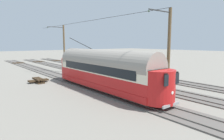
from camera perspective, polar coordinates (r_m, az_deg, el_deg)
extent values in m
plane|color=gray|center=(27.28, 0.16, -2.60)|extent=(220.00, 220.00, 0.00)
cube|color=#56514C|center=(30.59, 7.43, -1.42)|extent=(2.80, 80.00, 0.10)
cube|color=#59544C|center=(30.07, 6.49, -1.40)|extent=(0.07, 80.00, 0.08)
cube|color=#59544C|center=(31.09, 8.35, -1.12)|extent=(0.07, 80.00, 0.08)
cube|color=#382819|center=(57.41, -16.26, 2.73)|extent=(2.50, 0.24, 0.08)
cube|color=#382819|center=(56.81, -16.01, 2.69)|extent=(2.50, 0.24, 0.08)
cube|color=#382819|center=(56.21, -15.75, 2.65)|extent=(2.50, 0.24, 0.08)
cube|color=#382819|center=(55.62, -15.49, 2.60)|extent=(2.50, 0.24, 0.08)
cube|color=#382819|center=(55.02, -15.22, 2.56)|extent=(2.50, 0.24, 0.08)
cube|color=#56514C|center=(27.27, 0.16, -2.50)|extent=(2.80, 80.00, 0.10)
cube|color=#59544C|center=(26.82, -1.04, -2.48)|extent=(0.07, 80.00, 0.08)
cube|color=#59544C|center=(27.70, 1.32, -2.15)|extent=(0.07, 80.00, 0.08)
cube|color=#382819|center=(55.71, -20.99, 2.37)|extent=(2.50, 0.24, 0.08)
cube|color=#382819|center=(55.09, -20.78, 2.33)|extent=(2.50, 0.24, 0.08)
cube|color=#382819|center=(54.48, -20.57, 2.28)|extent=(2.50, 0.24, 0.08)
cube|color=#382819|center=(53.86, -20.35, 2.23)|extent=(2.50, 0.24, 0.08)
cube|color=#382819|center=(53.25, -20.13, 2.18)|extent=(2.50, 0.24, 0.08)
cube|color=#56514C|center=(24.52, -8.95, -3.78)|extent=(2.80, 80.00, 0.10)
cube|color=#59544C|center=(24.16, -10.43, -3.78)|extent=(0.07, 80.00, 0.08)
cube|color=#59544C|center=(24.85, -7.51, -3.38)|extent=(0.07, 80.00, 0.08)
cube|color=#382819|center=(54.41, -25.97, 1.98)|extent=(2.50, 0.24, 0.08)
cube|color=#382819|center=(53.78, -25.81, 1.93)|extent=(2.50, 0.24, 0.08)
cube|color=#382819|center=(53.15, -25.66, 1.88)|extent=(2.50, 0.24, 0.08)
cube|color=#382819|center=(52.52, -25.49, 1.82)|extent=(2.50, 0.24, 0.08)
cube|color=#382819|center=(51.89, -25.33, 1.77)|extent=(2.50, 0.24, 0.08)
cube|color=red|center=(20.56, -2.52, -4.10)|extent=(2.65, 14.24, 0.55)
cube|color=red|center=(20.42, -2.53, -2.04)|extent=(2.55, 14.24, 0.95)
cube|color=beige|center=(20.27, -2.55, 0.75)|extent=(2.55, 14.24, 1.05)
cylinder|color=gray|center=(20.21, -2.56, 2.23)|extent=(2.65, 13.96, 2.65)
cylinder|color=red|center=(15.35, 13.30, -4.63)|extent=(2.55, 2.55, 2.55)
cylinder|color=red|center=(26.36, -11.65, 0.61)|extent=(2.55, 2.55, 2.55)
cube|color=black|center=(14.50, 16.95, -1.41)|extent=(1.63, 0.08, 0.36)
cube|color=black|center=(14.54, 17.03, -2.65)|extent=(1.73, 0.06, 0.80)
cube|color=black|center=(19.54, -5.62, 0.45)|extent=(0.04, 11.96, 0.80)
cube|color=black|center=(21.05, 0.29, 1.02)|extent=(0.04, 11.96, 0.80)
cylinder|color=silver|center=(14.69, 17.16, -6.34)|extent=(0.24, 0.06, 0.24)
cube|color=gray|center=(14.97, 16.81, -9.74)|extent=(1.94, 0.12, 0.20)
cylinder|color=black|center=(24.12, -9.34, 7.79)|extent=(0.07, 5.26, 1.40)
cylinder|color=black|center=(16.74, 4.79, -7.43)|extent=(0.10, 0.76, 0.76)
cylinder|color=black|center=(17.73, 8.18, -6.61)|extent=(0.10, 0.76, 0.76)
cylinder|color=black|center=(24.01, -10.36, -2.83)|extent=(0.10, 0.76, 0.76)
cylinder|color=black|center=(24.70, -7.43, -2.46)|extent=(0.10, 0.76, 0.76)
cylinder|color=brown|center=(34.56, -13.75, 6.03)|extent=(0.28, 0.28, 7.95)
cylinder|color=#2D2D2D|center=(34.09, -16.10, 11.94)|extent=(2.76, 0.10, 0.10)
sphere|color=#334733|center=(33.56, -18.30, 11.67)|extent=(0.16, 0.16, 0.16)
cylinder|color=brown|center=(17.90, 16.16, 4.39)|extent=(0.28, 0.28, 7.95)
cylinder|color=#2D2D2D|center=(16.96, 13.84, 16.41)|extent=(2.76, 0.10, 0.10)
sphere|color=#334733|center=(15.89, 10.66, 16.55)|extent=(0.16, 0.16, 0.16)
cylinder|color=black|center=(24.06, -9.23, 13.59)|extent=(0.03, 25.01, 0.03)
cylinder|color=black|center=(34.09, -16.10, 11.94)|extent=(2.76, 0.02, 0.02)
cube|color=#382819|center=(26.61, -20.03, -3.16)|extent=(0.24, 2.40, 0.18)
cube|color=#382819|center=(26.52, -20.64, -3.23)|extent=(0.24, 2.40, 0.18)
cube|color=#382819|center=(26.43, -21.26, -3.29)|extent=(0.24, 2.40, 0.18)
cube|color=#382819|center=(26.77, -20.86, -2.75)|extent=(2.40, 0.24, 0.18)
cube|color=#382819|center=(26.48, -20.66, -2.84)|extent=(2.40, 0.24, 0.18)
cube|color=#382819|center=(26.20, -20.45, -2.95)|extent=(2.40, 0.24, 0.18)
cube|color=#382819|center=(26.54, -20.06, -2.40)|extent=(0.24, 2.40, 0.18)
cube|color=#382819|center=(26.45, -20.68, -2.46)|extent=(0.24, 2.40, 0.18)
cube|color=#382819|center=(26.36, -21.30, -2.53)|extent=(0.24, 2.40, 0.18)
cube|color=#B2A519|center=(41.80, -7.02, 1.57)|extent=(1.80, 0.60, 0.80)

